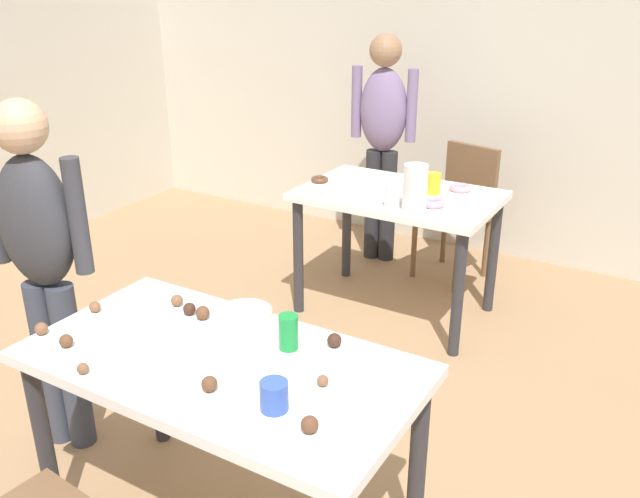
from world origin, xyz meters
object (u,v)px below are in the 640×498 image
person_girl_near (41,253)px  person_adult_far (383,129)px  pitcher_far (415,188)px  mixing_bowl (245,319)px  chair_far_table (460,204)px  soda_can (289,332)px  dining_table_near (222,385)px  dining_table_far (398,211)px

person_girl_near → person_adult_far: bearing=83.9°
person_adult_far → pitcher_far: 1.12m
person_adult_far → mixing_bowl: 2.48m
chair_far_table → person_girl_near: bearing=-108.2°
chair_far_table → soda_can: bearing=-84.0°
dining_table_near → soda_can: (0.16, 0.17, 0.16)m
dining_table_near → mixing_bowl: mixing_bowl is taller
chair_far_table → mixing_bowl: 2.44m
chair_far_table → person_girl_near: person_girl_near is taller
person_adult_far → mixing_bowl: bearing=-75.4°
dining_table_far → mixing_bowl: size_ratio=5.84×
dining_table_near → dining_table_far: 1.92m
dining_table_far → soda_can: 1.79m
dining_table_far → soda_can: (0.39, -1.74, 0.17)m
person_adult_far → soda_can: size_ratio=12.68×
chair_far_table → person_adult_far: bearing=-177.4°
person_girl_near → soda_can: bearing=4.8°
dining_table_near → mixing_bowl: (-0.05, 0.20, 0.14)m
chair_far_table → pitcher_far: size_ratio=3.53×
soda_can → dining_table_near: bearing=-132.9°
dining_table_near → person_adult_far: size_ratio=0.85×
dining_table_near → chair_far_table: size_ratio=1.51×
chair_far_table → mixing_bowl: (0.06, -2.42, 0.29)m
dining_table_near → soda_can: soda_can is taller
dining_table_far → mixing_bowl: bearing=-83.8°
person_adult_far → dining_table_far: bearing=-57.5°
person_adult_far → mixing_bowl: person_adult_far is taller
dining_table_far → pitcher_far: (0.19, -0.24, 0.23)m
dining_table_far → person_girl_near: (-0.71, -1.83, 0.26)m
dining_table_far → soda_can: size_ratio=9.04×
dining_table_near → chair_far_table: (-0.10, 2.62, -0.15)m
mixing_bowl → soda_can: (0.20, -0.03, 0.02)m
chair_far_table → person_girl_near: size_ratio=0.58×
mixing_bowl → pitcher_far: bearing=89.6°
chair_far_table → soda_can: size_ratio=7.13×
dining_table_far → person_adult_far: (-0.44, 0.69, 0.29)m
soda_can → person_adult_far: bearing=108.8°
dining_table_near → pitcher_far: size_ratio=5.33×
person_adult_far → person_girl_near: bearing=-96.1°
person_girl_near → mixing_bowl: person_girl_near is taller
person_girl_near → person_adult_far: 2.53m
dining_table_far → chair_far_table: bearing=79.7°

